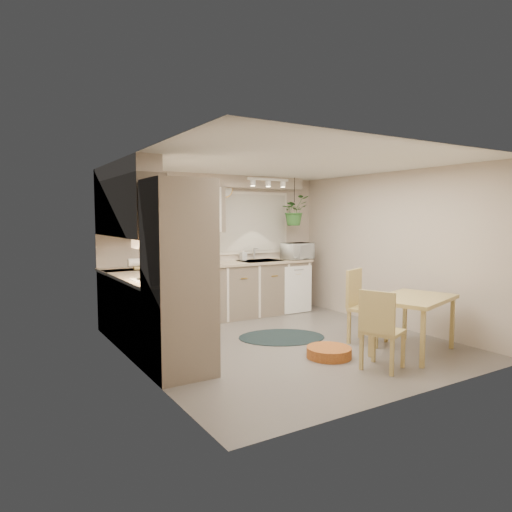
% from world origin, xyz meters
% --- Properties ---
extents(floor, '(4.20, 4.20, 0.00)m').
position_xyz_m(floor, '(0.00, 0.00, 0.00)').
color(floor, '#625B56').
rests_on(floor, ground).
extents(ceiling, '(4.20, 4.20, 0.00)m').
position_xyz_m(ceiling, '(0.00, 0.00, 2.40)').
color(ceiling, silver).
rests_on(ceiling, wall_back).
extents(wall_back, '(4.00, 0.04, 2.40)m').
position_xyz_m(wall_back, '(0.00, 2.10, 1.20)').
color(wall_back, '#BFAF9E').
rests_on(wall_back, floor).
extents(wall_front, '(4.00, 0.04, 2.40)m').
position_xyz_m(wall_front, '(0.00, -2.10, 1.20)').
color(wall_front, '#BFAF9E').
rests_on(wall_front, floor).
extents(wall_left, '(0.04, 4.20, 2.40)m').
position_xyz_m(wall_left, '(-2.00, 0.00, 1.20)').
color(wall_left, '#BFAF9E').
rests_on(wall_left, floor).
extents(wall_right, '(0.04, 4.20, 2.40)m').
position_xyz_m(wall_right, '(2.00, 0.00, 1.20)').
color(wall_right, '#BFAF9E').
rests_on(wall_right, floor).
extents(base_cab_left, '(0.60, 1.85, 0.90)m').
position_xyz_m(base_cab_left, '(-1.70, 0.88, 0.45)').
color(base_cab_left, gray).
rests_on(base_cab_left, floor).
extents(base_cab_back, '(3.60, 0.60, 0.90)m').
position_xyz_m(base_cab_back, '(-0.20, 1.80, 0.45)').
color(base_cab_back, gray).
rests_on(base_cab_back, floor).
extents(counter_left, '(0.64, 1.89, 0.04)m').
position_xyz_m(counter_left, '(-1.69, 0.88, 0.92)').
color(counter_left, '#C3A98E').
rests_on(counter_left, base_cab_left).
extents(counter_back, '(3.64, 0.64, 0.04)m').
position_xyz_m(counter_back, '(-0.20, 1.79, 0.92)').
color(counter_back, '#C3A98E').
rests_on(counter_back, base_cab_back).
extents(oven_stack, '(0.65, 0.65, 2.10)m').
position_xyz_m(oven_stack, '(-1.68, -0.38, 1.05)').
color(oven_stack, gray).
rests_on(oven_stack, floor).
extents(wall_oven_face, '(0.02, 0.56, 0.58)m').
position_xyz_m(wall_oven_face, '(-1.35, -0.38, 1.05)').
color(wall_oven_face, white).
rests_on(wall_oven_face, oven_stack).
extents(upper_cab_left, '(0.35, 2.00, 0.75)m').
position_xyz_m(upper_cab_left, '(-1.82, 1.00, 1.83)').
color(upper_cab_left, gray).
rests_on(upper_cab_left, wall_left).
extents(upper_cab_back, '(2.00, 0.35, 0.75)m').
position_xyz_m(upper_cab_back, '(-1.00, 1.93, 1.83)').
color(upper_cab_back, gray).
rests_on(upper_cab_back, wall_back).
extents(soffit_left, '(0.30, 2.00, 0.20)m').
position_xyz_m(soffit_left, '(-1.85, 1.00, 2.30)').
color(soffit_left, '#BFAF9E').
rests_on(soffit_left, wall_left).
extents(soffit_back, '(3.60, 0.30, 0.20)m').
position_xyz_m(soffit_back, '(-0.20, 1.95, 2.30)').
color(soffit_back, '#BFAF9E').
rests_on(soffit_back, wall_back).
extents(cooktop, '(0.52, 0.58, 0.02)m').
position_xyz_m(cooktop, '(-1.68, 0.30, 0.94)').
color(cooktop, white).
rests_on(cooktop, counter_left).
extents(range_hood, '(0.40, 0.60, 0.14)m').
position_xyz_m(range_hood, '(-1.70, 0.30, 1.40)').
color(range_hood, white).
rests_on(range_hood, upper_cab_left).
extents(window_blinds, '(1.40, 0.02, 1.00)m').
position_xyz_m(window_blinds, '(0.70, 2.07, 1.60)').
color(window_blinds, beige).
rests_on(window_blinds, wall_back).
extents(window_frame, '(1.50, 0.02, 1.10)m').
position_xyz_m(window_frame, '(0.70, 2.08, 1.60)').
color(window_frame, silver).
rests_on(window_frame, wall_back).
extents(sink, '(0.70, 0.48, 0.10)m').
position_xyz_m(sink, '(0.70, 1.80, 0.90)').
color(sink, '#B5B7BD').
rests_on(sink, counter_back).
extents(dishwasher_front, '(0.58, 0.02, 0.83)m').
position_xyz_m(dishwasher_front, '(1.30, 1.49, 0.42)').
color(dishwasher_front, white).
rests_on(dishwasher_front, base_cab_back).
extents(track_light_bar, '(0.80, 0.04, 0.04)m').
position_xyz_m(track_light_bar, '(0.70, 1.55, 2.33)').
color(track_light_bar, white).
rests_on(track_light_bar, ceiling).
extents(wall_clock, '(0.30, 0.03, 0.30)m').
position_xyz_m(wall_clock, '(0.15, 2.07, 2.18)').
color(wall_clock, gold).
rests_on(wall_clock, wall_back).
extents(dining_table, '(1.30, 1.06, 0.71)m').
position_xyz_m(dining_table, '(1.12, -1.15, 0.35)').
color(dining_table, '#D6BB6B').
rests_on(dining_table, floor).
extents(chair_left, '(0.55, 0.55, 0.91)m').
position_xyz_m(chair_left, '(0.33, -1.39, 0.45)').
color(chair_left, '#D6BB6B').
rests_on(chair_left, floor).
extents(chair_back, '(0.61, 0.61, 0.99)m').
position_xyz_m(chair_back, '(0.97, -0.53, 0.50)').
color(chair_back, '#D6BB6B').
rests_on(chair_back, floor).
extents(braided_rug, '(1.49, 1.33, 0.01)m').
position_xyz_m(braided_rug, '(0.13, 0.30, 0.01)').
color(braided_rug, black).
rests_on(braided_rug, floor).
extents(pet_bed, '(0.58, 0.58, 0.13)m').
position_xyz_m(pet_bed, '(0.09, -0.76, 0.06)').
color(pet_bed, '#B96825').
rests_on(pet_bed, floor).
extents(microwave, '(0.57, 0.38, 0.36)m').
position_xyz_m(microwave, '(1.43, 1.70, 1.12)').
color(microwave, white).
rests_on(microwave, counter_back).
extents(soap_bottle, '(0.11, 0.22, 0.10)m').
position_xyz_m(soap_bottle, '(0.45, 1.95, 0.99)').
color(soap_bottle, white).
rests_on(soap_bottle, counter_back).
extents(hanging_plant, '(0.52, 0.57, 0.42)m').
position_xyz_m(hanging_plant, '(1.35, 1.70, 1.76)').
color(hanging_plant, '#326A2A').
rests_on(hanging_plant, ceiling).
extents(coffee_maker, '(0.19, 0.23, 0.33)m').
position_xyz_m(coffee_maker, '(-0.87, 1.80, 1.10)').
color(coffee_maker, black).
rests_on(coffee_maker, counter_back).
extents(toaster, '(0.32, 0.20, 0.19)m').
position_xyz_m(toaster, '(-0.67, 1.82, 1.03)').
color(toaster, '#B5B7BD').
rests_on(toaster, counter_back).
extents(knife_block, '(0.12, 0.12, 0.24)m').
position_xyz_m(knife_block, '(-0.17, 1.85, 1.06)').
color(knife_block, '#D6BB6B').
rests_on(knife_block, counter_back).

